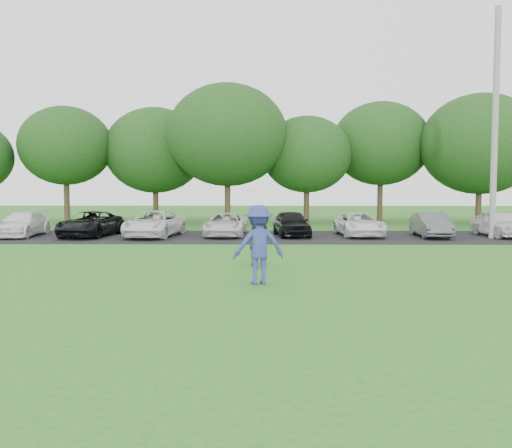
{
  "coord_description": "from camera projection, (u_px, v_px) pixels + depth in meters",
  "views": [
    {
      "loc": [
        0.22,
        -13.69,
        2.54
      ],
      "look_at": [
        0.0,
        3.5,
        1.3
      ],
      "focal_mm": 40.0,
      "sensor_mm": 36.0,
      "label": 1
    }
  ],
  "objects": [
    {
      "name": "tree_row",
      "position": [
        284.0,
        146.0,
        36.17
      ],
      "size": [
        42.39,
        9.85,
        8.64
      ],
      "color": "#38281C",
      "rests_on": "ground"
    },
    {
      "name": "camera_bystander",
      "position": [
        258.0,
        237.0,
        17.38
      ],
      "size": [
        0.77,
        0.72,
        1.77
      ],
      "color": "black",
      "rests_on": "ground"
    },
    {
      "name": "frisbee_player",
      "position": [
        259.0,
        245.0,
        14.29
      ],
      "size": [
        1.42,
        1.01,
        2.36
      ],
      "color": "#313B8C",
      "rests_on": "ground"
    },
    {
      "name": "utility_pole",
      "position": [
        495.0,
        124.0,
        25.53
      ],
      "size": [
        0.28,
        0.28,
        10.36
      ],
      "primitive_type": "cylinder",
      "color": "gray",
      "rests_on": "ground"
    },
    {
      "name": "parking_lot",
      "position": [
        259.0,
        237.0,
        26.81
      ],
      "size": [
        32.0,
        6.5,
        0.03
      ],
      "primitive_type": "cube",
      "color": "black",
      "rests_on": "ground"
    },
    {
      "name": "parked_cars",
      "position": [
        231.0,
        224.0,
        26.75
      ],
      "size": [
        31.04,
        4.89,
        1.25
      ],
      "color": "#A9ACB0",
      "rests_on": "parking_lot"
    },
    {
      "name": "ground",
      "position": [
        254.0,
        288.0,
        13.84
      ],
      "size": [
        100.0,
        100.0,
        0.0
      ],
      "primitive_type": "plane",
      "color": "#296D1F",
      "rests_on": "ground"
    }
  ]
}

